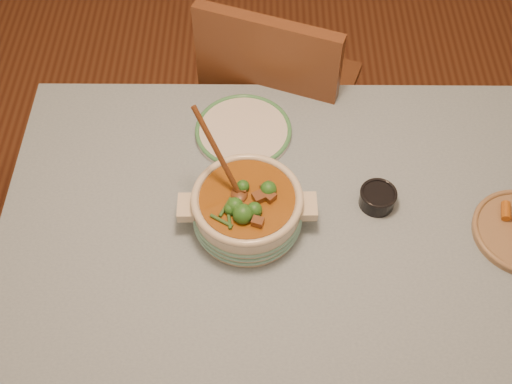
% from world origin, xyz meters
% --- Properties ---
extents(floor, '(4.50, 4.50, 0.00)m').
position_xyz_m(floor, '(0.00, 0.00, 0.00)').
color(floor, '#482314').
rests_on(floor, ground).
extents(dining_table, '(1.68, 1.08, 0.76)m').
position_xyz_m(dining_table, '(0.00, 0.00, 0.66)').
color(dining_table, brown).
rests_on(dining_table, floor).
extents(stew_casserole, '(0.37, 0.30, 0.35)m').
position_xyz_m(stew_casserole, '(-0.16, 0.01, 0.83)').
color(stew_casserole, beige).
rests_on(stew_casserole, dining_table).
extents(white_plate, '(0.38, 0.38, 0.03)m').
position_xyz_m(white_plate, '(-0.18, 0.33, 0.77)').
color(white_plate, silver).
rests_on(white_plate, dining_table).
extents(condiment_bowl, '(0.11, 0.11, 0.05)m').
position_xyz_m(condiment_bowl, '(0.20, 0.08, 0.79)').
color(condiment_bowl, black).
rests_on(condiment_bowl, dining_table).
extents(chair_far, '(0.60, 0.60, 1.00)m').
position_xyz_m(chair_far, '(-0.07, 0.67, 0.57)').
color(chair_far, brown).
rests_on(chair_far, floor).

